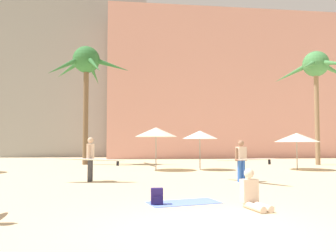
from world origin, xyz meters
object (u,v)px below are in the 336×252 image
beach_towel (184,202)px  person_mid_right (90,158)px  palm_tree_far_left (86,67)px  person_mid_left (242,159)px  person_mid_center (252,194)px  palm_tree_left (316,70)px  cafe_umbrella_0 (200,135)px  cafe_umbrella_1 (156,132)px  cafe_umbrella_2 (297,137)px  backpack (157,197)px

beach_towel → person_mid_right: (-2.95, 5.00, 0.94)m
palm_tree_far_left → person_mid_left: palm_tree_far_left is taller
beach_towel → person_mid_center: size_ratio=1.97×
palm_tree_left → cafe_umbrella_0: (-9.26, -3.28, -4.79)m
person_mid_left → cafe_umbrella_0: bearing=-19.0°
cafe_umbrella_0 → person_mid_left: cafe_umbrella_0 is taller
cafe_umbrella_0 → beach_towel: 10.76m
cafe_umbrella_0 → cafe_umbrella_1: size_ratio=0.93×
person_mid_center → cafe_umbrella_2: bearing=136.6°
cafe_umbrella_0 → person_mid_right: 7.75m
person_mid_right → person_mid_center: size_ratio=3.03×
cafe_umbrella_0 → person_mid_left: (0.39, -6.04, -1.12)m
palm_tree_left → cafe_umbrella_0: size_ratio=3.60×
palm_tree_left → person_mid_right: bearing=-150.3°
person_mid_center → backpack: bearing=-118.7°
cafe_umbrella_0 → cafe_umbrella_1: (-2.54, 0.05, 0.15)m
cafe_umbrella_1 → person_mid_left: 6.88m
cafe_umbrella_0 → cafe_umbrella_2: (5.62, -0.55, -0.16)m
cafe_umbrella_0 → cafe_umbrella_1: cafe_umbrella_1 is taller
cafe_umbrella_2 → beach_towel: cafe_umbrella_2 is taller
backpack → person_mid_right: bearing=-156.9°
cafe_umbrella_1 → backpack: size_ratio=5.81×
palm_tree_far_left → person_mid_left: 15.16m
cafe_umbrella_1 → beach_towel: 10.50m
beach_towel → backpack: backpack is taller
backpack → person_mid_left: (3.78, 4.39, 0.70)m
palm_tree_far_left → person_mid_center: size_ratio=9.16×
beach_towel → palm_tree_left: bearing=48.5°
cafe_umbrella_1 → beach_towel: bearing=-90.8°
beach_towel → person_mid_center: (1.50, -0.93, 0.33)m
cafe_umbrella_0 → beach_towel: (-2.68, -10.22, -2.02)m
cafe_umbrella_1 → person_mid_right: cafe_umbrella_1 is taller
person_mid_center → cafe_umbrella_1: bearing=176.2°
person_mid_left → person_mid_center: person_mid_left is taller
palm_tree_far_left → cafe_umbrella_2: 15.11m
person_mid_right → person_mid_center: person_mid_right is taller
palm_tree_far_left → person_mid_right: palm_tree_far_left is taller
backpack → person_mid_right: person_mid_right is taller
cafe_umbrella_0 → person_mid_left: 6.15m
palm_tree_far_left → person_mid_right: 12.51m
palm_tree_left → cafe_umbrella_2: palm_tree_left is taller
palm_tree_left → backpack: 19.80m
person_mid_left → palm_tree_left: bearing=-66.3°
backpack → person_mid_center: 2.33m
cafe_umbrella_1 → beach_towel: cafe_umbrella_1 is taller
palm_tree_left → cafe_umbrella_2: size_ratio=3.18×
palm_tree_left → person_mid_center: 18.96m
cafe_umbrella_2 → person_mid_right: 12.22m
backpack → person_mid_right: (-2.24, 5.21, 0.74)m
palm_tree_left → cafe_umbrella_0: bearing=-160.5°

